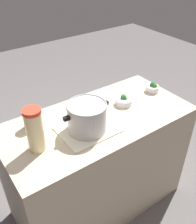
{
  "coord_description": "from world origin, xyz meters",
  "views": [
    {
      "loc": [
        0.82,
        1.16,
        1.94
      ],
      "look_at": [
        0.0,
        0.0,
        0.95
      ],
      "focal_mm": 40.9,
      "sensor_mm": 36.0,
      "label": 1
    }
  ],
  "objects_px": {
    "lemonade_pitcher": "(35,130)",
    "broccoli_bowl_front": "(153,87)",
    "cooking_pot": "(87,117)",
    "mason_jar": "(29,119)",
    "broccoli_bowl_center": "(124,101)"
  },
  "relations": [
    {
      "from": "lemonade_pitcher",
      "to": "broccoli_bowl_front",
      "type": "distance_m",
      "value": 1.05
    },
    {
      "from": "cooking_pot",
      "to": "broccoli_bowl_front",
      "type": "xyz_separation_m",
      "value": [
        -0.7,
        -0.11,
        -0.07
      ]
    },
    {
      "from": "lemonade_pitcher",
      "to": "mason_jar",
      "type": "bearing_deg",
      "value": -101.93
    },
    {
      "from": "cooking_pot",
      "to": "lemonade_pitcher",
      "type": "bearing_deg",
      "value": -4.01
    },
    {
      "from": "lemonade_pitcher",
      "to": "broccoli_bowl_front",
      "type": "height_order",
      "value": "lemonade_pitcher"
    },
    {
      "from": "mason_jar",
      "to": "broccoli_bowl_front",
      "type": "distance_m",
      "value": 1.0
    },
    {
      "from": "mason_jar",
      "to": "broccoli_bowl_front",
      "type": "relative_size",
      "value": 1.19
    },
    {
      "from": "cooking_pot",
      "to": "broccoli_bowl_center",
      "type": "distance_m",
      "value": 0.41
    },
    {
      "from": "cooking_pot",
      "to": "mason_jar",
      "type": "bearing_deg",
      "value": -40.11
    },
    {
      "from": "mason_jar",
      "to": "broccoli_bowl_center",
      "type": "bearing_deg",
      "value": 168.31
    },
    {
      "from": "mason_jar",
      "to": "broccoli_bowl_center",
      "type": "distance_m",
      "value": 0.69
    },
    {
      "from": "lemonade_pitcher",
      "to": "broccoli_bowl_front",
      "type": "relative_size",
      "value": 2.66
    },
    {
      "from": "broccoli_bowl_front",
      "to": "cooking_pot",
      "type": "bearing_deg",
      "value": 9.25
    },
    {
      "from": "lemonade_pitcher",
      "to": "broccoli_bowl_center",
      "type": "height_order",
      "value": "lemonade_pitcher"
    },
    {
      "from": "broccoli_bowl_front",
      "to": "mason_jar",
      "type": "bearing_deg",
      "value": -7.31
    }
  ]
}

